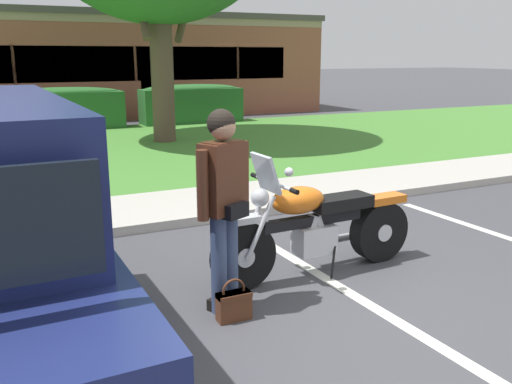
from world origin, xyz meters
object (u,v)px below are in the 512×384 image
(rider_person, at_px, (224,197))
(hedge_center_left, at_px, (62,108))
(handbag, at_px, (234,303))
(brick_building, at_px, (7,64))
(motorcycle, at_px, (323,225))
(hedge_center_right, at_px, (191,103))

(rider_person, xyz_separation_m, hedge_center_left, (0.24, 12.42, -0.34))
(handbag, height_order, hedge_center_left, hedge_center_left)
(rider_person, relative_size, brick_building, 0.08)
(motorcycle, xyz_separation_m, hedge_center_left, (-0.96, 12.07, 0.16))
(motorcycle, height_order, hedge_center_right, motorcycle)
(handbag, relative_size, hedge_center_right, 0.11)
(rider_person, bearing_deg, brick_building, 92.37)
(motorcycle, bearing_deg, hedge_center_left, 94.53)
(motorcycle, height_order, handbag, motorcycle)
(handbag, bearing_deg, brick_building, 92.30)
(rider_person, xyz_separation_m, handbag, (-0.01, -0.21, -0.85))
(rider_person, relative_size, hedge_center_left, 0.50)
(handbag, relative_size, hedge_center_left, 0.11)
(motorcycle, height_order, hedge_center_left, motorcycle)
(motorcycle, relative_size, brick_building, 0.10)
(motorcycle, bearing_deg, handbag, -154.89)
(brick_building, bearing_deg, hedge_center_right, -55.13)
(handbag, bearing_deg, rider_person, 86.35)
(handbag, distance_m, hedge_center_left, 12.64)
(hedge_center_left, bearing_deg, hedge_center_right, -0.00)
(hedge_center_left, distance_m, brick_building, 7.19)
(motorcycle, distance_m, rider_person, 1.34)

